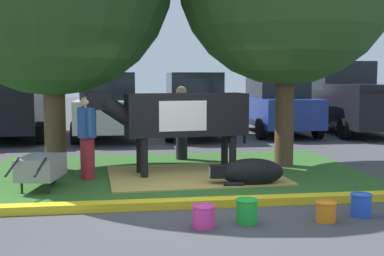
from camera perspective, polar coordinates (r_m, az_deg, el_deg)
ground_plane at (r=7.69m, az=0.27°, el=-8.42°), size 80.00×80.00×0.00m
grass_island at (r=9.89m, az=-1.88°, el=-5.13°), size 7.37×4.84×0.02m
curb_yellow at (r=7.39m, az=0.37°, el=-8.53°), size 8.57×0.24×0.12m
hay_bedding at (r=9.58m, az=0.26°, el=-5.40°), size 3.32×2.57×0.04m
cow_holstein at (r=9.58m, az=-1.29°, el=1.44°), size 3.13×0.96×1.61m
calf_lying at (r=8.81m, az=6.65°, el=-5.01°), size 1.32×0.55×0.48m
person_handler at (r=9.32m, az=-11.84°, el=-0.84°), size 0.34×0.51×1.55m
person_visitor_near at (r=11.36m, az=-1.19°, el=0.87°), size 0.52×0.34×1.68m
wheelbarrow at (r=8.74m, az=-16.72°, el=-4.33°), size 0.79×1.62×0.63m
bucket_pink at (r=6.41m, az=1.34°, el=-9.95°), size 0.31×0.31×0.29m
bucket_green at (r=6.62m, az=6.23°, el=-9.32°), size 0.30×0.30×0.32m
bucket_orange at (r=6.89m, az=14.99°, el=-9.11°), size 0.28×0.28×0.27m
bucket_blue at (r=7.27m, az=18.66°, el=-8.24°), size 0.30×0.30×0.31m
suv_black at (r=16.27m, az=-19.38°, el=3.34°), size 2.19×4.63×2.52m
hatchback_white at (r=15.75m, az=-9.41°, el=2.48°), size 2.08×4.43×2.02m
sedan_silver at (r=16.01m, az=0.18°, el=2.61°), size 2.08×4.43×2.02m
sedan_blue at (r=16.87m, az=9.58°, el=2.70°), size 2.08×4.43×2.02m
pickup_truck_black at (r=17.86m, az=17.52°, el=3.09°), size 2.29×5.44×2.42m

